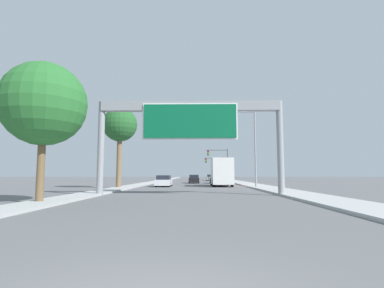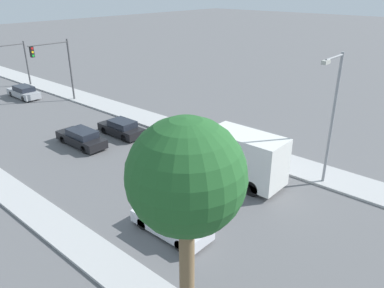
% 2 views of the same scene
% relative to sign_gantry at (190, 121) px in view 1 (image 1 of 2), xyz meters
% --- Properties ---
extents(sidewalk_right, '(3.00, 120.00, 0.15)m').
position_rel_sign_gantry_xyz_m(sidewalk_right, '(7.75, 42.11, -5.26)').
color(sidewalk_right, '#B3B3B3').
rests_on(sidewalk_right, ground).
extents(median_strip_left, '(2.00, 120.00, 0.15)m').
position_rel_sign_gantry_xyz_m(median_strip_left, '(-7.25, 42.11, -5.26)').
color(median_strip_left, '#B3B3B3').
rests_on(median_strip_left, ground).
extents(sign_gantry, '(13.36, 0.73, 6.78)m').
position_rel_sign_gantry_xyz_m(sign_gantry, '(0.00, 0.00, 0.00)').
color(sign_gantry, gray).
rests_on(sign_gantry, ground).
extents(car_mid_right, '(1.70, 4.79, 1.37)m').
position_rel_sign_gantry_xyz_m(car_mid_right, '(0.00, 28.45, -4.68)').
color(car_mid_right, black).
rests_on(car_mid_right, ground).
extents(car_near_center, '(1.74, 4.32, 1.37)m').
position_rel_sign_gantry_xyz_m(car_near_center, '(3.50, 27.76, -4.69)').
color(car_near_center, black).
rests_on(car_near_center, ground).
extents(car_mid_left, '(1.75, 4.71, 1.38)m').
position_rel_sign_gantry_xyz_m(car_mid_left, '(3.50, 45.20, -4.68)').
color(car_mid_left, '#A5A8AD').
rests_on(car_mid_left, ground).
extents(car_near_left, '(1.76, 4.43, 1.35)m').
position_rel_sign_gantry_xyz_m(car_near_left, '(-3.50, 14.99, -4.69)').
color(car_near_left, silver).
rests_on(car_near_left, ground).
extents(truck_box_primary, '(2.42, 7.00, 3.38)m').
position_rel_sign_gantry_xyz_m(truck_box_primary, '(3.50, 15.88, -3.63)').
color(truck_box_primary, red).
rests_on(truck_box_primary, ground).
extents(traffic_light_near_intersection, '(4.43, 0.32, 6.68)m').
position_rel_sign_gantry_xyz_m(traffic_light_near_intersection, '(5.41, 40.10, -0.85)').
color(traffic_light_near_intersection, '#4C4C4F').
rests_on(traffic_light_near_intersection, ground).
extents(traffic_light_mid_block, '(4.61, 0.32, 5.54)m').
position_rel_sign_gantry_xyz_m(traffic_light_mid_block, '(5.20, 50.10, -1.55)').
color(traffic_light_mid_block, '#4C4C4F').
rests_on(traffic_light_mid_block, ground).
extents(palm_tree_foreground, '(4.39, 4.39, 7.38)m').
position_rel_sign_gantry_xyz_m(palm_tree_foreground, '(-7.53, -6.02, -0.18)').
color(palm_tree_foreground, brown).
rests_on(palm_tree_foreground, ground).
extents(palm_tree_background, '(3.66, 3.66, 8.61)m').
position_rel_sign_gantry_xyz_m(palm_tree_background, '(-7.73, 10.12, 1.33)').
color(palm_tree_background, brown).
rests_on(palm_tree_background, ground).
extents(street_lamp_right, '(2.67, 0.28, 8.45)m').
position_rel_sign_gantry_xyz_m(street_lamp_right, '(6.52, 11.30, -0.32)').
color(street_lamp_right, gray).
rests_on(street_lamp_right, ground).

